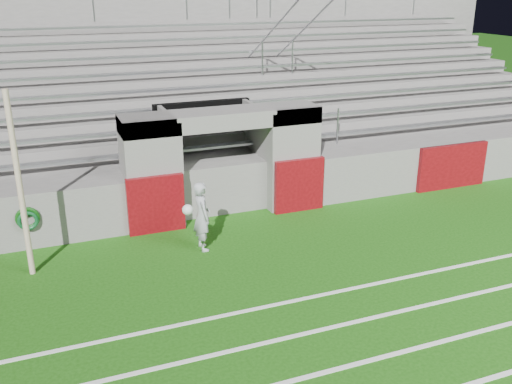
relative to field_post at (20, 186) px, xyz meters
name	(u,v)px	position (x,y,z in m)	size (l,w,h in m)	color
ground	(280,275)	(4.54, -1.85, -1.83)	(90.00, 90.00, 0.00)	#174B0C
field_post	(20,186)	(0.00, 0.00, 0.00)	(0.11, 0.11, 3.66)	#CAB296
stadium_structure	(178,117)	(4.54, 6.12, -0.34)	(26.00, 8.48, 5.42)	slate
goalkeeper_with_ball	(201,216)	(3.45, -0.17, -1.06)	(0.66, 0.59, 1.52)	#A1A5AB
hose_coil	(28,219)	(0.01, 1.08, -1.09)	(0.50, 0.14, 0.51)	#0D410D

